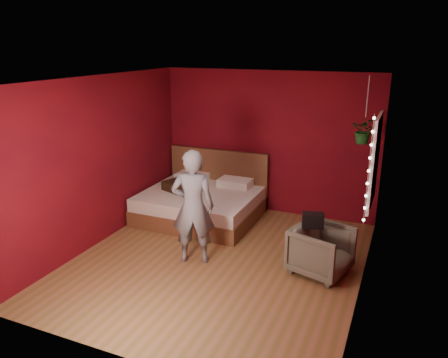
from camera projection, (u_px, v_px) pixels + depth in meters
floor at (218, 261)px, 6.39m from camera, size 4.50×4.50×0.00m
room_walls at (217, 149)px, 5.89m from camera, size 4.04×4.54×2.62m
window at (374, 161)px, 5.99m from camera, size 0.05×0.97×1.27m
fairy_lights at (369, 171)px, 5.54m from camera, size 0.04×0.04×1.45m
bed at (202, 202)px, 7.93m from camera, size 2.00×1.70×1.10m
person at (193, 207)px, 6.16m from camera, size 0.71×0.59×1.67m
armchair at (321, 250)px, 5.97m from camera, size 0.91×0.89×0.68m
handbag at (313, 220)px, 5.86m from camera, size 0.31×0.21×0.20m
throw_pillow at (179, 185)px, 7.91m from camera, size 0.58×0.58×0.16m
hanging_plant at (364, 130)px, 6.58m from camera, size 0.40×0.36×1.01m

